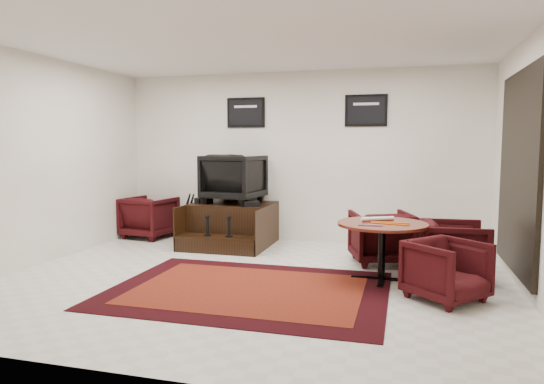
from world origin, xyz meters
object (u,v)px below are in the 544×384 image
at_px(armchair_side, 149,215).
at_px(shine_podium, 231,226).
at_px(table_chair_back, 381,234).
at_px(shine_chair, 234,176).
at_px(table_chair_window, 454,247).
at_px(table_chair_corner, 447,268).
at_px(meeting_table, 382,230).

bearing_deg(armchair_side, shine_podium, -177.49).
relative_size(armchair_side, table_chair_back, 1.01).
xyz_separation_m(shine_chair, table_chair_window, (3.28, -1.31, -0.72)).
bearing_deg(table_chair_back, table_chair_corner, 98.83).
bearing_deg(armchair_side, table_chair_window, 173.55).
height_order(shine_podium, table_chair_back, table_chair_back).
relative_size(shine_chair, armchair_side, 1.11).
bearing_deg(armchair_side, meeting_table, 166.76).
xyz_separation_m(shine_podium, table_chair_corner, (3.13, -2.09, 0.04)).
xyz_separation_m(meeting_table, table_chair_window, (0.83, 0.30, -0.22)).
distance_m(meeting_table, table_chair_corner, 0.95).
distance_m(table_chair_window, table_chair_corner, 0.92).
relative_size(table_chair_back, table_chair_corner, 1.13).
bearing_deg(table_chair_corner, shine_podium, 98.99).
distance_m(shine_podium, meeting_table, 2.87).
height_order(shine_chair, meeting_table, shine_chair).
xyz_separation_m(meeting_table, table_chair_back, (-0.05, 0.86, -0.21)).
height_order(table_chair_back, table_chair_window, table_chair_back).
bearing_deg(table_chair_window, shine_podium, 66.91).
bearing_deg(shine_chair, table_chair_back, 170.44).
bearing_deg(shine_chair, armchair_side, 6.24).
relative_size(shine_chair, meeting_table, 0.83).
bearing_deg(shine_podium, table_chair_window, -19.71).
bearing_deg(armchair_side, table_chair_corner, 163.43).
bearing_deg(shine_podium, table_chair_back, -14.42).
bearing_deg(table_chair_back, shine_chair, -35.21).
xyz_separation_m(shine_podium, meeting_table, (2.44, -1.47, 0.30)).
distance_m(shine_podium, table_chair_corner, 3.76).
relative_size(armchair_side, meeting_table, 0.75).
bearing_deg(table_chair_window, table_chair_corner, 167.24).
bearing_deg(table_chair_window, table_chair_back, 54.35).
relative_size(meeting_table, table_chair_back, 1.35).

